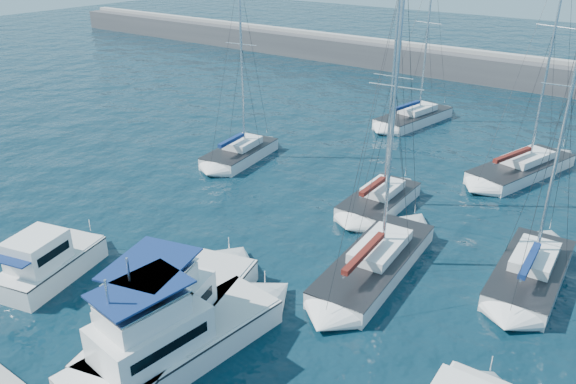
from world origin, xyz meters
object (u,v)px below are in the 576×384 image
Objects in this scene: motor_yacht_port_inner at (169,313)px; sailboat_back_b at (522,168)px; sailboat_mid_e at (530,272)px; sailboat_mid_c at (379,200)px; sailboat_mid_d at (375,262)px; sailboat_mid_a at (240,153)px; motor_yacht_stbd_inner at (168,342)px; sailboat_back_a at (414,117)px; motor_yacht_port_outer at (48,264)px.

motor_yacht_port_inner is 0.61× the size of sailboat_back_b.
sailboat_mid_e is at bearing 34.77° from motor_yacht_port_inner.
sailboat_mid_c is at bearing -101.34° from sailboat_back_b.
sailboat_back_b reaches higher than sailboat_mid_d.
motor_yacht_port_inner is 0.73× the size of sailboat_mid_a.
sailboat_mid_a is at bearing 149.36° from sailboat_mid_d.
motor_yacht_stbd_inner is 18.58m from sailboat_mid_e.
motor_yacht_stbd_inner is 23.45m from sailboat_mid_a.
motor_yacht_port_inner is 0.72× the size of sailboat_back_a.
sailboat_back_a is at bearing 69.33° from motor_yacht_port_outer.
sailboat_mid_a reaches higher than motor_yacht_port_inner.
sailboat_back_b reaches higher than sailboat_mid_e.
sailboat_back_a is (-16.22, 21.18, -0.03)m from sailboat_mid_e.
motor_yacht_port_inner is 1.06× the size of motor_yacht_stbd_inner.
motor_yacht_port_outer is 0.59× the size of motor_yacht_port_inner.
sailboat_mid_e reaches higher than motor_yacht_port_inner.
sailboat_back_b is at bearing 77.73° from sailboat_mid_d.
sailboat_mid_d is 18.33m from sailboat_back_b.
sailboat_back_a reaches higher than sailboat_mid_a.
sailboat_back_a is at bearing 106.06° from sailboat_mid_d.
motor_yacht_port_inner is 35.36m from sailboat_back_a.
motor_yacht_port_inner and motor_yacht_stbd_inner have the same top height.
sailboat_mid_a is 13.08m from sailboat_mid_c.
motor_yacht_port_inner is 18.32m from sailboat_mid_e.
motor_yacht_port_outer is at bearing 170.14° from motor_yacht_port_inner.
sailboat_mid_d is (4.96, 10.04, -0.62)m from motor_yacht_port_inner.
sailboat_mid_a is at bearing 166.63° from sailboat_mid_e.
sailboat_back_a reaches higher than sailboat_mid_c.
sailboat_back_b reaches higher than sailboat_mid_a.
sailboat_back_a is (3.99, 35.80, -0.43)m from motor_yacht_port_outer.
sailboat_mid_d is at bearing 79.33° from motor_yacht_stbd_inner.
motor_yacht_port_outer is 0.63× the size of motor_yacht_stbd_inner.
sailboat_mid_d is at bearing -33.57° from sailboat_mid_a.
sailboat_back_a is 0.85× the size of sailboat_back_b.
sailboat_back_a reaches higher than motor_yacht_port_outer.
sailboat_mid_c is at bearing 70.10° from motor_yacht_port_inner.
sailboat_mid_e is at bearing 24.91° from sailboat_mid_d.
motor_yacht_port_outer is at bearing -120.29° from sailboat_mid_c.
motor_yacht_port_inner is 29.18m from sailboat_back_b.
sailboat_mid_c is at bearing -12.53° from sailboat_mid_a.
sailboat_mid_e reaches higher than sailboat_mid_d.
motor_yacht_stbd_inner is 0.57× the size of sailboat_back_b.
sailboat_mid_c is at bearing 96.17° from motor_yacht_stbd_inner.
motor_yacht_port_inner is at bearing -88.26° from sailboat_back_b.
sailboat_back_b is at bearing 104.08° from sailboat_mid_e.
sailboat_mid_a is 21.46m from sailboat_back_b.
motor_yacht_stbd_inner is at bearing -91.59° from sailboat_mid_c.
sailboat_mid_e is at bearing 21.57° from motor_yacht_port_outer.
sailboat_mid_a is at bearing -135.57° from sailboat_back_b.
sailboat_back_b is (2.55, 18.15, 0.02)m from sailboat_mid_d.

